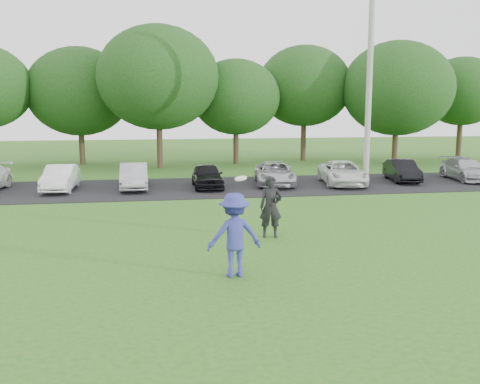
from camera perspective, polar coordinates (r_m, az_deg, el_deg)
The scene contains 7 objects.
ground at distance 12.66m, azimuth 2.65°, elevation -8.34°, with size 100.00×100.00×0.00m, color #29641C.
parking_lot at distance 25.22m, azimuth -3.57°, elevation 0.53°, with size 32.00×6.50×0.03m, color black.
utility_pole at distance 26.75m, azimuth 13.67°, elevation 12.47°, with size 0.28×0.28×10.91m, color #A7A8A2.
frisbee_player at distance 11.99m, azimuth -0.60°, elevation -4.60°, with size 1.28×0.80×2.28m.
camera_bystander at distance 15.54m, azimuth 3.30°, elevation -1.60°, with size 0.71×0.52×1.81m.
parked_cars at distance 25.24m, azimuth -2.37°, elevation 1.87°, with size 28.35×4.88×1.17m.
tree_row at distance 34.82m, azimuth -2.84°, elevation 11.01°, with size 42.39×9.85×8.64m.
Camera 1 is at (-2.56, -11.80, 3.82)m, focal length 40.00 mm.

